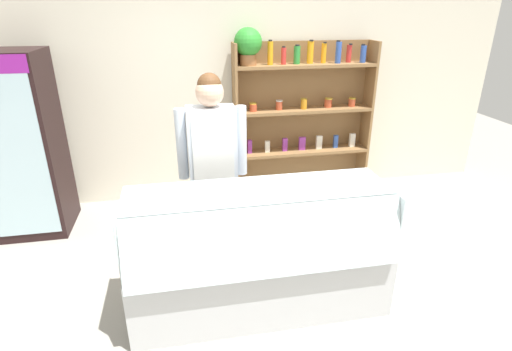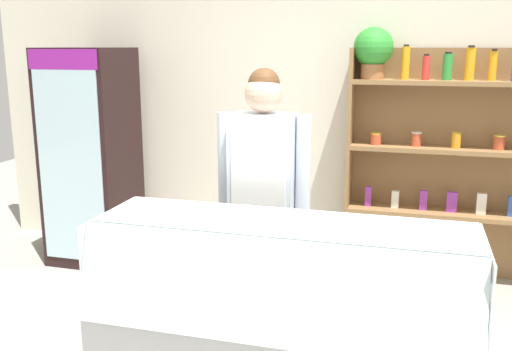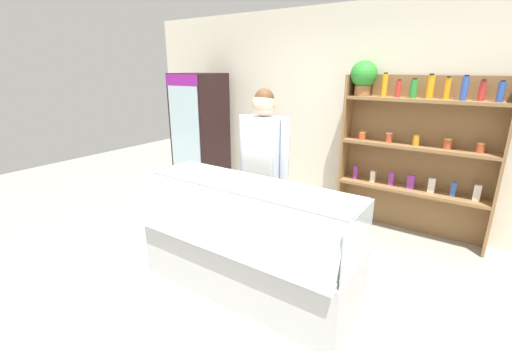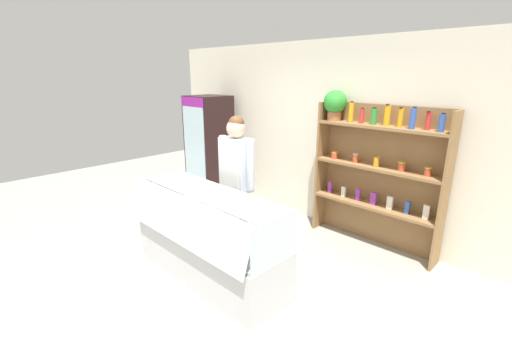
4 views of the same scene
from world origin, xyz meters
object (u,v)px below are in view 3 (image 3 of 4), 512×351
Objects in this scene: deli_display_case at (246,258)px; shelving_unit at (407,138)px; shop_clerk at (263,159)px; drinks_fridge at (200,136)px.

shelving_unit is at bearing 67.80° from deli_display_case.
deli_display_case is at bearing -112.20° from shelving_unit.
shop_clerk is at bearing -128.91° from shelving_unit.
shelving_unit is (2.92, 0.38, 0.23)m from drinks_fridge.
shelving_unit reaches higher than deli_display_case.
drinks_fridge is 1.06× the size of shop_clerk.
shelving_unit reaches higher than shop_clerk.
deli_display_case is (2.09, -1.67, -0.62)m from drinks_fridge.
deli_display_case is at bearing -68.18° from shop_clerk.
drinks_fridge reaches higher than deli_display_case.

